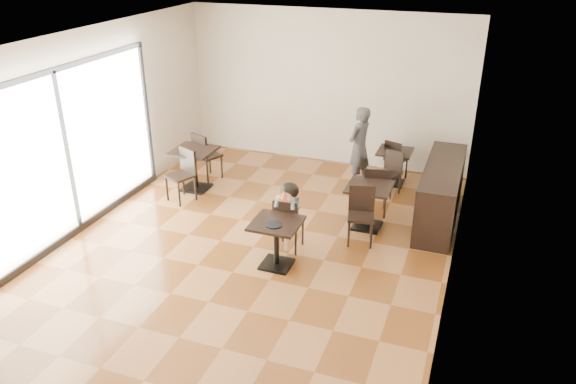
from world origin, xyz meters
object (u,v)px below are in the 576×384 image
at_px(cafe_table_mid, 368,207).
at_px(chair_mid_a, 375,190).
at_px(child, 289,217).
at_px(cafe_table_back, 394,167).
at_px(chair_left_a, 208,156).
at_px(chair_left_b, 180,176).
at_px(child_table, 276,244).
at_px(chair_back_a, 396,159).
at_px(child_chair, 289,223).
at_px(cafe_table_left, 195,169).
at_px(chair_back_b, 389,174).
at_px(adult_patron, 359,147).
at_px(chair_mid_b, 361,217).

bearing_deg(cafe_table_mid, chair_mid_a, 90.00).
relative_size(child, cafe_table_back, 1.61).
height_order(chair_left_a, chair_left_b, same).
xyz_separation_m(child_table, chair_back_a, (1.08, 3.88, 0.05)).
xyz_separation_m(cafe_table_mid, cafe_table_back, (0.07, 1.97, -0.04)).
bearing_deg(child_chair, chair_left_b, -21.15).
xyz_separation_m(cafe_table_mid, cafe_table_left, (-3.48, 0.40, 0.02)).
bearing_deg(chair_left_b, child_chair, 2.23).
height_order(child_table, child, child).
bearing_deg(child_table, cafe_table_mid, 58.67).
relative_size(child, cafe_table_left, 1.37).
height_order(child, chair_back_b, child).
xyz_separation_m(child_table, adult_patron, (0.43, 3.33, 0.42)).
bearing_deg(child_chair, child, -0.00).
relative_size(cafe_table_left, cafe_table_back, 1.17).
height_order(adult_patron, chair_back_a, adult_patron).
bearing_deg(chair_left_a, child_chair, 163.63).
bearing_deg(child_chair, cafe_table_left, -31.35).
height_order(chair_mid_a, chair_mid_b, same).
distance_m(cafe_table_mid, cafe_table_back, 1.98).
height_order(chair_mid_b, chair_left_b, chair_left_b).
relative_size(chair_mid_b, chair_back_b, 1.11).
relative_size(cafe_table_mid, chair_back_a, 0.92).
bearing_deg(cafe_table_mid, child_chair, -132.33).
height_order(child_table, cafe_table_left, cafe_table_left).
relative_size(child, chair_mid_a, 1.21).
bearing_deg(cafe_table_back, child, -109.37).
relative_size(adult_patron, cafe_table_back, 2.29).
height_order(child_chair, cafe_table_left, child_chair).
height_order(child_table, chair_back_b, chair_back_b).
height_order(child, chair_mid_a, child).
relative_size(adult_patron, cafe_table_mid, 2.07).
bearing_deg(chair_mid_a, cafe_table_back, -105.24).
bearing_deg(cafe_table_back, adult_patron, -155.22).
bearing_deg(child_chair, child_table, 90.00).
bearing_deg(chair_back_a, chair_mid_b, 109.19).
distance_m(child, cafe_table_mid, 1.51).
bearing_deg(child, chair_back_a, 71.98).
relative_size(chair_mid_a, chair_left_b, 0.94).
distance_m(cafe_table_mid, chair_back_a, 2.22).
height_order(chair_mid_b, chair_left_a, chair_left_a).
bearing_deg(chair_mid_a, chair_left_b, -0.86).
bearing_deg(cafe_table_back, cafe_table_mid, -92.15).
relative_size(adult_patron, chair_left_b, 1.62).
bearing_deg(chair_mid_a, cafe_table_mid, 77.74).
distance_m(cafe_table_mid, chair_left_b, 3.49).
distance_m(cafe_table_back, chair_mid_b, 2.53).
height_order(cafe_table_back, chair_mid_b, chair_mid_b).
relative_size(cafe_table_mid, chair_mid_a, 0.83).
bearing_deg(child, chair_back_b, 66.83).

